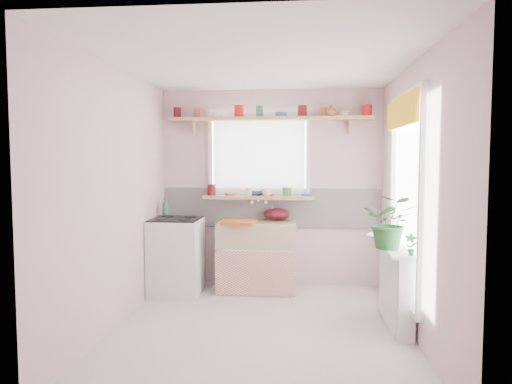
{
  "coord_description": "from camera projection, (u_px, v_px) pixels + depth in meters",
  "views": [
    {
      "loc": [
        0.35,
        -4.23,
        1.61
      ],
      "look_at": [
        -0.09,
        0.55,
        1.27
      ],
      "focal_mm": 32.0,
      "sensor_mm": 36.0,
      "label": 1
    }
  ],
  "objects": [
    {
      "name": "room",
      "position": [
        326.0,
        182.0,
        5.05
      ],
      "size": [
        3.2,
        3.2,
        3.2
      ],
      "color": "beige",
      "rests_on": "ground"
    },
    {
      "name": "sink_unit",
      "position": [
        257.0,
        256.0,
        5.62
      ],
      "size": [
        0.95,
        0.65,
        1.11
      ],
      "color": "white",
      "rests_on": "ground"
    },
    {
      "name": "cooker",
      "position": [
        176.0,
        256.0,
        5.46
      ],
      "size": [
        0.58,
        0.58,
        0.93
      ],
      "color": "white",
      "rests_on": "ground"
    },
    {
      "name": "radiator_ledge",
      "position": [
        396.0,
        286.0,
        4.4
      ],
      "size": [
        0.22,
        0.95,
        0.78
      ],
      "color": "white",
      "rests_on": "ground"
    },
    {
      "name": "windowsill",
      "position": [
        258.0,
        197.0,
        5.75
      ],
      "size": [
        1.4,
        0.22,
        0.04
      ],
      "primitive_type": "cube",
      "color": "tan",
      "rests_on": "room"
    },
    {
      "name": "pine_shelf",
      "position": [
        270.0,
        119.0,
        5.66
      ],
      "size": [
        2.52,
        0.24,
        0.04
      ],
      "primitive_type": "cube",
      "color": "tan",
      "rests_on": "room"
    },
    {
      "name": "shelf_crockery",
      "position": [
        269.0,
        113.0,
        5.66
      ],
      "size": [
        2.47,
        0.11,
        0.12
      ],
      "color": "#590F14",
      "rests_on": "pine_shelf"
    },
    {
      "name": "sill_crockery",
      "position": [
        255.0,
        191.0,
        5.75
      ],
      "size": [
        1.35,
        0.11,
        0.12
      ],
      "color": "#590F14",
      "rests_on": "windowsill"
    },
    {
      "name": "dish_tray",
      "position": [
        239.0,
        222.0,
        5.41
      ],
      "size": [
        0.41,
        0.33,
        0.04
      ],
      "primitive_type": "cube",
      "rotation": [
        0.0,
        0.0,
        -0.13
      ],
      "color": "orange",
      "rests_on": "sink_unit"
    },
    {
      "name": "colander",
      "position": [
        277.0,
        214.0,
        5.77
      ],
      "size": [
        0.37,
        0.37,
        0.15
      ],
      "primitive_type": "ellipsoid",
      "rotation": [
        0.0,
        0.0,
        -0.09
      ],
      "color": "#520E1A",
      "rests_on": "sink_unit"
    },
    {
      "name": "jade_plant",
      "position": [
        390.0,
        222.0,
        4.27
      ],
      "size": [
        0.57,
        0.54,
        0.51
      ],
      "primitive_type": "imported",
      "rotation": [
        0.0,
        0.0,
        -0.37
      ],
      "color": "#285E25",
      "rests_on": "radiator_ledge"
    },
    {
      "name": "fruit_bowl",
      "position": [
        383.0,
        238.0,
        4.65
      ],
      "size": [
        0.4,
        0.4,
        0.08
      ],
      "primitive_type": "imported",
      "rotation": [
        0.0,
        0.0,
        -0.37
      ],
      "color": "silver",
      "rests_on": "radiator_ledge"
    },
    {
      "name": "herb_pot",
      "position": [
        411.0,
        245.0,
        3.97
      ],
      "size": [
        0.12,
        0.09,
        0.2
      ],
      "primitive_type": "imported",
      "rotation": [
        0.0,
        0.0,
        -0.26
      ],
      "color": "#2C6A2A",
      "rests_on": "radiator_ledge"
    },
    {
      "name": "soap_bottle_sink",
      "position": [
        273.0,
        212.0,
        5.77
      ],
      "size": [
        0.1,
        0.1,
        0.2
      ],
      "primitive_type": "imported",
      "rotation": [
        0.0,
        0.0,
        -0.08
      ],
      "color": "#D6D75F",
      "rests_on": "sink_unit"
    },
    {
      "name": "sill_cup",
      "position": [
        267.0,
        193.0,
        5.68
      ],
      "size": [
        0.12,
        0.12,
        0.09
      ],
      "primitive_type": "imported",
      "rotation": [
        0.0,
        0.0,
        -0.04
      ],
      "color": "white",
      "rests_on": "windowsill"
    },
    {
      "name": "sill_bowl",
      "position": [
        256.0,
        193.0,
        5.81
      ],
      "size": [
        0.27,
        0.27,
        0.06
      ],
      "primitive_type": "imported",
      "rotation": [
        0.0,
        0.0,
        -0.41
      ],
      "color": "#305B9C",
      "rests_on": "windowsill"
    },
    {
      "name": "shelf_vase",
      "position": [
        331.0,
        110.0,
        5.53
      ],
      "size": [
        0.18,
        0.18,
        0.14
      ],
      "primitive_type": "imported",
      "rotation": [
        0.0,
        0.0,
        0.42
      ],
      "color": "#AD5035",
      "rests_on": "pine_shelf"
    },
    {
      "name": "cooker_bottle",
      "position": [
        166.0,
        207.0,
        5.66
      ],
      "size": [
        0.09,
        0.09,
        0.23
      ],
      "primitive_type": "imported",
      "rotation": [
        0.0,
        0.0,
        -0.05
      ],
      "color": "#3E7C50",
      "rests_on": "cooker"
    },
    {
      "name": "fruit",
      "position": [
        383.0,
        232.0,
        4.65
      ],
      "size": [
        0.2,
        0.14,
        0.1
      ],
      "color": "orange",
      "rests_on": "fruit_bowl"
    }
  ]
}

